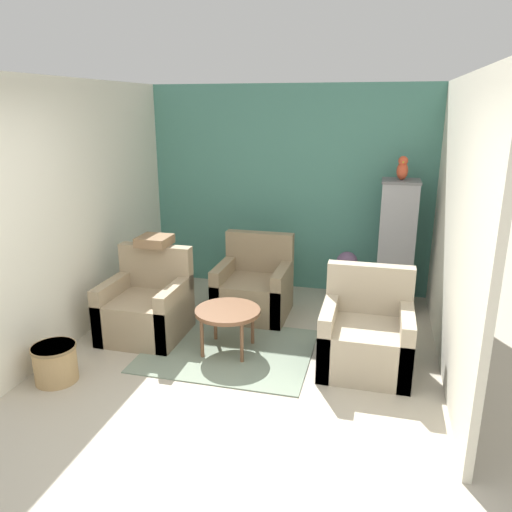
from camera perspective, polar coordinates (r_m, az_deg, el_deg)
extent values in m
plane|color=#B2A893|center=(3.94, -6.46, -20.05)|extent=(20.00, 20.00, 0.00)
cube|color=#4C897A|center=(6.53, 3.76, 7.55)|extent=(3.75, 0.06, 2.62)
cube|color=silver|center=(5.62, -18.64, 5.19)|extent=(0.06, 3.37, 2.62)
cube|color=silver|center=(4.78, 21.99, 2.93)|extent=(0.06, 3.37, 2.62)
cube|color=gray|center=(5.10, -3.18, -10.69)|extent=(1.65, 1.33, 0.01)
cylinder|color=brown|center=(4.92, -3.26, -6.33)|extent=(0.64, 0.64, 0.04)
cylinder|color=brown|center=(4.90, -6.19, -9.37)|extent=(0.04, 0.04, 0.41)
cylinder|color=brown|center=(4.79, -1.63, -9.95)|extent=(0.04, 0.04, 0.41)
cylinder|color=brown|center=(5.24, -4.66, -7.52)|extent=(0.04, 0.04, 0.41)
cylinder|color=brown|center=(5.13, -0.40, -8.00)|extent=(0.04, 0.04, 0.41)
cube|color=#9E896B|center=(5.42, -12.52, -6.79)|extent=(0.81, 0.78, 0.45)
cube|color=#9E896B|center=(5.53, -11.35, -1.15)|extent=(0.81, 0.14, 0.47)
cube|color=#9E896B|center=(5.55, -15.78, -5.56)|extent=(0.12, 0.78, 0.61)
cube|color=#9E896B|center=(5.25, -9.18, -6.42)|extent=(0.12, 0.78, 0.61)
cube|color=tan|center=(4.79, 12.38, -10.10)|extent=(0.81, 0.78, 0.45)
cube|color=tan|center=(4.90, 12.88, -3.62)|extent=(0.81, 0.14, 0.47)
cube|color=tan|center=(4.77, 8.25, -8.88)|extent=(0.12, 0.78, 0.61)
cube|color=tan|center=(4.76, 16.66, -9.49)|extent=(0.12, 0.78, 0.61)
cube|color=#8E7A5B|center=(5.82, -0.34, -4.70)|extent=(0.81, 0.78, 0.45)
cube|color=#8E7A5B|center=(5.97, 0.43, 0.51)|extent=(0.81, 0.14, 0.47)
cube|color=#8E7A5B|center=(5.88, -3.61, -3.63)|extent=(0.12, 0.78, 0.61)
cube|color=#8E7A5B|center=(5.72, 3.02, -4.23)|extent=(0.12, 0.78, 0.61)
cube|color=slate|center=(6.35, 15.18, -5.26)|extent=(0.51, 0.51, 0.07)
cube|color=#939399|center=(6.11, 15.72, 1.37)|extent=(0.41, 0.41, 1.45)
cube|color=slate|center=(5.97, 16.28, 8.22)|extent=(0.43, 0.43, 0.03)
ellipsoid|color=#D14C2D|center=(5.95, 16.38, 9.32)|extent=(0.13, 0.16, 0.20)
sphere|color=#D14C2D|center=(5.92, 16.47, 10.38)|extent=(0.11, 0.11, 0.11)
cone|color=gold|center=(5.87, 16.48, 10.26)|extent=(0.05, 0.05, 0.05)
cone|color=#D14C2D|center=(6.02, 16.34, 9.21)|extent=(0.06, 0.13, 0.17)
cylinder|color=beige|center=(6.29, 10.16, -4.31)|extent=(0.25, 0.25, 0.24)
cylinder|color=brown|center=(6.22, 10.26, -2.39)|extent=(0.03, 0.03, 0.21)
sphere|color=#664C6B|center=(6.16, 10.35, -0.70)|extent=(0.26, 0.26, 0.26)
sphere|color=#664C6B|center=(6.20, 9.70, -0.98)|extent=(0.15, 0.15, 0.15)
sphere|color=#664C6B|center=(6.14, 10.92, -1.08)|extent=(0.14, 0.14, 0.14)
cylinder|color=tan|center=(4.85, -21.95, -11.31)|extent=(0.37, 0.37, 0.34)
cylinder|color=olive|center=(4.79, -22.16, -9.64)|extent=(0.39, 0.39, 0.02)
cube|color=#846647|center=(5.45, -11.53, 1.72)|extent=(0.33, 0.33, 0.10)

